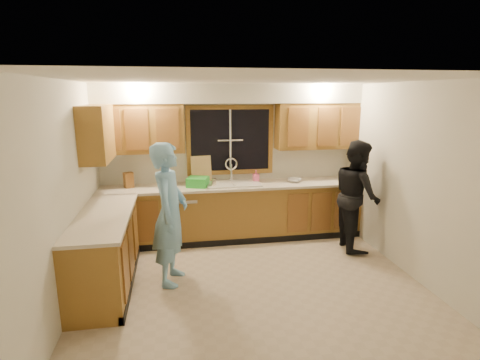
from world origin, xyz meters
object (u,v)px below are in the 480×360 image
dish_crate (198,182)px  bowl (294,180)px  dishwasher (181,218)px  woman (357,195)px  man (170,214)px  soap_bottle (256,176)px  stove (97,272)px  sink (233,188)px  knife_block (129,180)px

dish_crate → bowl: dish_crate is taller
dishwasher → woman: (2.65, -0.68, 0.43)m
man → soap_bottle: 1.97m
stove → woman: size_ratio=0.53×
sink → stove: bearing=-134.6°
man → woman: (2.79, 0.62, -0.05)m
woman → bowl: woman is taller
sink → soap_bottle: 0.43m
dishwasher → man: man is taller
man → bowl: man is taller
dish_crate → man: bearing=-108.7°
man → bowl: (2.02, 1.30, 0.05)m
sink → soap_bottle: (0.39, 0.09, 0.16)m
sink → dish_crate: sink is taller
man → sink: bearing=-24.3°
woman → knife_block: 3.52m
dish_crate → woman: bearing=-15.5°
woman → dish_crate: size_ratio=5.40×
sink → knife_block: (-1.63, 0.07, 0.18)m
man → woman: man is taller
man → dish_crate: size_ratio=5.74×
sink → bowl: size_ratio=3.76×
dishwasher → bowl: size_ratio=3.59×
sink → dish_crate: 0.58m
knife_block → soap_bottle: size_ratio=1.18×
dishwasher → knife_block: size_ratio=3.40×
man → woman: size_ratio=1.06×
man → knife_block: 1.52m
woman → dish_crate: 2.46m
stove → woman: (3.60, 1.13, 0.39)m
sink → dishwasher: (-0.85, -0.01, -0.45)m
woman → knife_block: size_ratio=6.98×
knife_block → sink: bearing=-31.0°
sink → bowl: 1.03m
sink → woman: size_ratio=0.51×
man → soap_bottle: size_ratio=8.72×
dish_crate → dishwasher: bearing=175.6°
dishwasher → woman: 2.77m
dishwasher → bowl: bowl is taller
knife_block → bowl: bearing=-30.1°
man → dishwasher: bearing=6.6°
knife_block → bowl: size_ratio=1.06×
dish_crate → bowl: (1.60, 0.03, -0.04)m
soap_bottle → stove: bearing=-139.0°
sink → man: (-1.00, -1.31, 0.03)m
dish_crate → bowl: bearing=1.1°
dishwasher → stove: size_ratio=0.91×
stove → soap_bottle: (2.19, 1.91, 0.57)m
man → bowl: size_ratio=7.83×
dishwasher → soap_bottle: 1.39m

